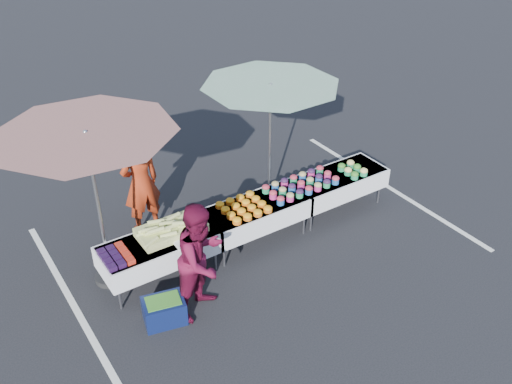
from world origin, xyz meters
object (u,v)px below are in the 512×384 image
customer (202,259)px  umbrella_right (270,96)px  table_center (256,213)px  storage_bin (164,310)px  table_left (159,249)px  vendor (141,183)px  table_right (337,182)px  umbrella_left (88,146)px

customer → umbrella_right: (2.39, 1.75, 1.33)m
table_center → storage_bin: table_center is taller
table_left → table_center: 1.80m
table_left → vendor: vendor is taller
table_right → umbrella_left: size_ratio=0.58×
storage_bin → table_center: bearing=35.2°
umbrella_left → table_right: bearing=-5.7°
table_center → umbrella_right: umbrella_right is taller
storage_bin → table_right: bearing=25.6°
customer → umbrella_left: 2.23m
table_left → customer: 1.03m
umbrella_left → umbrella_right: size_ratio=1.00×
umbrella_left → table_center: bearing=-9.8°
umbrella_left → umbrella_right: 3.35m
customer → umbrella_right: umbrella_right is taller
vendor → customer: 2.35m
vendor → customer: size_ratio=1.04×
table_right → vendor: 3.56m
customer → vendor: bearing=62.7°
table_right → umbrella_right: bearing=140.6°
table_left → table_right: bearing=0.0°
customer → umbrella_right: size_ratio=0.57×
umbrella_left → umbrella_right: umbrella_left is taller
table_left → vendor: 1.49m
table_right → table_center: bearing=180.0°
table_center → umbrella_left: 3.12m
table_right → storage_bin: (-3.98, -0.88, -0.38)m
table_left → umbrella_left: umbrella_left is taller
table_right → customer: customer is taller
customer → table_right: bearing=-8.9°
table_left → vendor: size_ratio=0.98×
table_left → customer: bearing=-75.8°
table_left → storage_bin: size_ratio=2.75×
table_left → table_center: size_ratio=1.00×
table_center → storage_bin: size_ratio=2.75×
umbrella_left → table_left: bearing=-31.6°
table_center → umbrella_right: (0.83, 0.80, 1.66)m
umbrella_right → umbrella_left: bearing=-173.7°
table_left → table_right: size_ratio=1.00×
customer → storage_bin: bearing=149.0°
vendor → storage_bin: vendor is taller
table_center → customer: (-1.56, -0.95, 0.33)m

